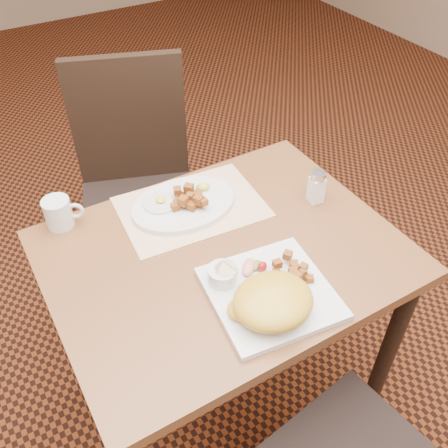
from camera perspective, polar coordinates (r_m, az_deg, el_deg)
ground at (r=1.91m, az=0.03°, el=-19.16°), size 8.00×8.00×0.00m
table at (r=1.38m, az=0.04°, el=-6.25°), size 0.90×0.70×0.75m
chair_far at (r=1.92m, az=-10.00°, el=5.21°), size 0.54×0.55×0.97m
placemat at (r=1.43m, az=-3.76°, el=1.96°), size 0.42×0.31×0.00m
plate_square at (r=1.20m, az=5.31°, el=-7.86°), size 0.31×0.31×0.02m
plate_oval at (r=1.43m, az=-4.62°, el=2.26°), size 0.31×0.23×0.02m
hollandaise_mound at (r=1.13m, az=5.52°, el=-8.82°), size 0.19×0.17×0.07m
ramekin at (r=1.19m, az=-0.15°, el=-5.76°), size 0.07×0.07×0.04m
garnish_sq at (r=1.23m, az=3.35°, el=-4.86°), size 0.08×0.07×0.03m
fried_egg at (r=1.42m, az=-7.29°, el=2.48°), size 0.10×0.10×0.02m
garnish_ov at (r=1.46m, az=-2.38°, el=4.31°), size 0.05×0.04×0.02m
salt_shaker at (r=1.45m, az=10.54°, el=4.25°), size 0.05×0.05×0.10m
coffee_mug at (r=1.42m, az=-18.33°, el=1.22°), size 0.10×0.07×0.08m
home_fries_sq at (r=1.22m, az=7.80°, el=-5.47°), size 0.09×0.11×0.03m
home_fries_ov at (r=1.40m, az=-3.95°, el=2.78°), size 0.11×0.11×0.04m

